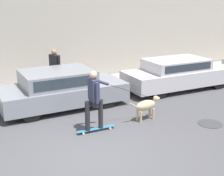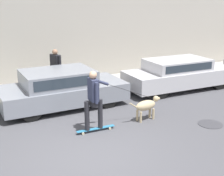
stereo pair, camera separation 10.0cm
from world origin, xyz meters
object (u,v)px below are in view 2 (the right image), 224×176
parked_car_1 (62,89)px  skateboarder (94,98)px  parked_car_2 (179,74)px  pedestrian_with_bag (56,68)px  dog (146,106)px

parked_car_1 → skateboarder: skateboarder is taller
parked_car_2 → pedestrian_with_bag: (-4.56, 1.51, 0.37)m
skateboarder → pedestrian_with_bag: bearing=89.3°
parked_car_1 → pedestrian_with_bag: 1.58m
skateboarder → parked_car_2: bearing=27.1°
dog → skateboarder: skateboarder is taller
parked_car_1 → dog: (1.93, -2.22, -0.17)m
parked_car_1 → dog: 2.95m
parked_car_1 → parked_car_2: (4.81, 0.00, -0.01)m
parked_car_2 → skateboarder: skateboarder is taller
skateboarder → pedestrian_with_bag: 3.86m
parked_car_1 → pedestrian_with_bag: pedestrian_with_bag is taller
skateboarder → pedestrian_with_bag: skateboarder is taller
parked_car_2 → skateboarder: size_ratio=1.73×
parked_car_1 → pedestrian_with_bag: size_ratio=2.62×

